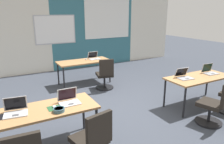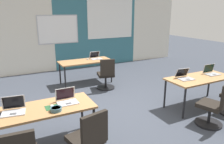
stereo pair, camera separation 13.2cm
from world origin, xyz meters
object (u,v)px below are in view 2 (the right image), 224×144
laptop_near_left_end (13,109)px  chair_near_right_inner (214,108)px  mouse_near_left_inner (52,106)px  laptop_near_right_inner (185,77)px  laptop_far_right (96,57)px  mouse_far_right (88,59)px  desk_near_right (200,80)px  chair_near_left_inner (88,144)px  chair_far_right (106,77)px  desk_near_left (43,111)px  desk_far_center (86,63)px  snack_bowl (56,109)px  laptop_near_left_inner (67,100)px  laptop_near_right_end (211,72)px

laptop_near_left_end → chair_near_right_inner: laptop_near_left_end is taller
laptop_near_left_end → mouse_near_left_inner: 0.56m
laptop_near_right_inner → laptop_far_right: laptop_far_right is taller
laptop_near_left_end → mouse_far_right: bearing=60.2°
laptop_near_left_end → desk_near_right: bearing=8.1°
laptop_near_right_inner → mouse_far_right: laptop_near_right_inner is taller
chair_near_left_inner → laptop_near_right_inner: laptop_near_right_inner is taller
desk_near_right → chair_near_left_inner: size_ratio=1.74×
laptop_near_left_end → laptop_near_right_inner: bearing=9.3°
laptop_near_right_inner → chair_far_right: bearing=124.3°
desk_near_left → chair_far_right: chair_far_right is taller
desk_far_center → laptop_far_right: 0.41m
snack_bowl → chair_near_left_inner: bearing=-61.1°
laptop_near_left_inner → laptop_near_right_end: same height
desk_near_right → laptop_near_left_end: bearing=179.3°
desk_near_left → chair_far_right: bearing=44.3°
desk_far_center → laptop_near_left_end: (-2.17, -2.75, 0.11)m
laptop_near_left_inner → chair_near_left_inner: laptop_near_left_inner is taller
mouse_near_left_inner → laptop_near_right_end: bearing=1.6°
laptop_near_left_inner → laptop_far_right: 3.35m
desk_near_right → laptop_near_right_inner: laptop_near_right_inner is taller
laptop_near_left_inner → snack_bowl: laptop_near_left_inner is taller
desk_near_left → desk_far_center: (1.75, 2.80, 0.00)m
mouse_near_left_inner → laptop_near_right_inner: (2.97, 0.13, 0.03)m
laptop_near_right_end → desk_far_center: bearing=131.8°
desk_near_left → laptop_near_right_end: laptop_near_right_end is taller
desk_near_right → laptop_far_right: (-1.37, 2.90, 0.11)m
laptop_near_left_end → snack_bowl: (0.58, -0.25, -0.01)m
desk_far_center → laptop_near_right_inner: laptop_near_right_inner is taller
desk_far_center → mouse_far_right: 0.16m
laptop_near_right_end → mouse_far_right: laptop_near_right_end is taller
mouse_far_right → chair_far_right: chair_far_right is taller
mouse_near_left_inner → laptop_near_right_inner: size_ratio=0.31×
laptop_far_right → mouse_near_left_inner: bearing=-124.0°
laptop_near_left_end → mouse_near_left_inner: bearing=-1.2°
desk_near_left → chair_far_right: size_ratio=1.74×
chair_near_left_inner → mouse_far_right: size_ratio=9.03×
laptop_far_right → snack_bowl: 3.68m
desk_near_right → snack_bowl: bearing=-176.4°
desk_far_center → chair_near_right_inner: chair_near_right_inner is taller
laptop_far_right → chair_far_right: size_ratio=0.36×
desk_near_left → desk_near_right: same height
laptop_near_right_end → laptop_far_right: size_ratio=1.04×
desk_near_left → snack_bowl: bearing=-52.2°
chair_far_right → mouse_far_right: bearing=-63.1°
laptop_near_left_inner → chair_far_right: (1.68, 2.00, -0.39)m
mouse_far_right → desk_far_center: bearing=-136.5°
mouse_near_left_inner → chair_near_left_inner: 0.85m
laptop_near_right_inner → chair_near_left_inner: bearing=-156.3°
laptop_near_left_end → laptop_far_right: (2.55, 2.85, -0.00)m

